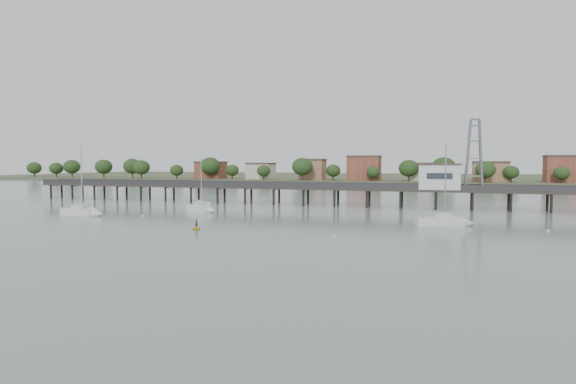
% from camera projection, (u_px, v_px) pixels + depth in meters
% --- Properties ---
extents(ground_plane, '(500.00, 500.00, 0.00)m').
position_uv_depth(ground_plane, '(178.00, 255.00, 49.44)').
color(ground_plane, slate).
rests_on(ground_plane, ground).
extents(pier, '(150.00, 5.00, 5.50)m').
position_uv_depth(pier, '(321.00, 188.00, 106.15)').
color(pier, '#2D2823').
rests_on(pier, ground).
extents(pier_building, '(8.40, 5.40, 5.30)m').
position_uv_depth(pier_building, '(440.00, 176.00, 98.26)').
color(pier_building, silver).
rests_on(pier_building, ground).
extents(lattice_tower, '(3.20, 3.20, 15.50)m').
position_uv_depth(lattice_tower, '(474.00, 154.00, 95.98)').
color(lattice_tower, slate).
rests_on(lattice_tower, ground).
extents(sailboat_c, '(8.30, 4.81, 13.20)m').
position_uv_depth(sailboat_c, '(450.00, 222.00, 71.70)').
color(sailboat_c, silver).
rests_on(sailboat_c, ground).
extents(sailboat_b, '(6.54, 3.85, 10.58)m').
position_uv_depth(sailboat_b, '(203.00, 209.00, 91.73)').
color(sailboat_b, silver).
rests_on(sailboat_b, ground).
extents(sailboat_a, '(8.25, 2.81, 13.45)m').
position_uv_depth(sailboat_a, '(86.00, 212.00, 85.85)').
color(sailboat_a, silver).
rests_on(sailboat_a, ground).
extents(white_tender, '(3.51, 2.34, 1.26)m').
position_uv_depth(white_tender, '(203.00, 204.00, 106.71)').
color(white_tender, silver).
rests_on(white_tender, ground).
extents(yellow_dinghy, '(1.67, 1.17, 2.29)m').
position_uv_depth(yellow_dinghy, '(196.00, 229.00, 68.26)').
color(yellow_dinghy, yellow).
rests_on(yellow_dinghy, ground).
extents(dinghy_occupant, '(0.75, 1.26, 0.28)m').
position_uv_depth(dinghy_occupant, '(196.00, 229.00, 68.26)').
color(dinghy_occupant, black).
rests_on(dinghy_occupant, ground).
extents(mooring_buoys, '(81.78, 26.01, 0.39)m').
position_uv_depth(mooring_buoys, '(288.00, 219.00, 80.47)').
color(mooring_buoys, beige).
rests_on(mooring_buoys, ground).
extents(far_shore, '(500.00, 170.00, 10.40)m').
position_uv_depth(far_shore, '(398.00, 177.00, 276.66)').
color(far_shore, '#475133').
rests_on(far_shore, ground).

